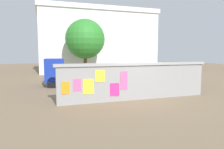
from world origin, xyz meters
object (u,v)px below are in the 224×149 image
bicycle_near (100,89)px  bicycle_far (158,81)px  motorcycle (130,78)px  person_bystander (142,76)px  auto_rickshaw_truck (70,73)px  tree_roadside (85,39)px  person_walking (120,74)px

bicycle_near → bicycle_far: (4.50, 1.74, 0.00)m
motorcycle → person_bystander: bearing=-102.9°
motorcycle → bicycle_far: 1.94m
auto_rickshaw_truck → tree_roadside: bearing=68.9°
bicycle_far → person_bystander: bearing=-139.1°
motorcycle → bicycle_near: 4.23m
auto_rickshaw_truck → motorcycle: 4.17m
auto_rickshaw_truck → person_bystander: bearing=-50.5°
bicycle_near → person_walking: bearing=36.3°
auto_rickshaw_truck → bicycle_near: auto_rickshaw_truck is taller
bicycle_far → auto_rickshaw_truck: bearing=159.1°
bicycle_far → person_walking: bearing=-167.9°
bicycle_far → motorcycle: bearing=140.5°
person_bystander → auto_rickshaw_truck: bearing=129.5°
motorcycle → bicycle_far: size_ratio=1.15×
person_bystander → tree_roadside: 10.29m
bicycle_far → person_bystander: (-2.22, -1.93, 0.62)m
bicycle_near → bicycle_far: size_ratio=1.02×
bicycle_far → person_bystander: size_ratio=1.02×
bicycle_near → person_bystander: 2.38m
person_bystander → bicycle_near: bearing=175.3°
bicycle_near → tree_roadside: tree_roadside is taller
person_bystander → tree_roadside: (-1.06, 9.91, 2.56)m
person_bystander → tree_roadside: tree_roadside is taller
tree_roadside → person_bystander: bearing=-83.9°
bicycle_near → person_walking: size_ratio=1.04×
auto_rickshaw_truck → motorcycle: size_ratio=1.97×
person_bystander → motorcycle: bearing=77.1°
person_walking → tree_roadside: size_ratio=0.30×
auto_rickshaw_truck → person_bystander: size_ratio=2.32×
bicycle_near → person_walking: person_walking is taller
auto_rickshaw_truck → person_walking: (2.53, -2.76, 0.09)m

